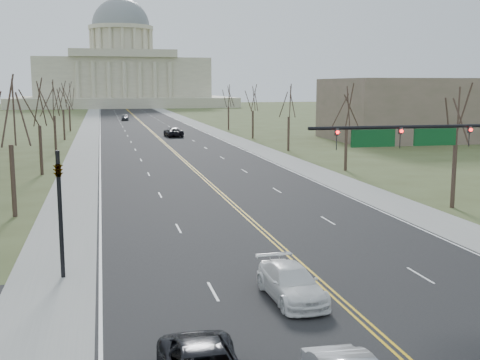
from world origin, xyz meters
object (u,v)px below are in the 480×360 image
signal_left (60,200)px  car_far_nb (173,132)px  signal_mast (433,146)px  car_sb_inner_second (291,283)px  car_far_sb (125,117)px

signal_left → car_far_nb: bearing=79.5°
signal_mast → car_sb_inner_second: (-9.41, -5.17, -5.04)m
signal_mast → car_far_sb: 129.30m
signal_left → car_sb_inner_second: bearing=-28.5°
signal_left → car_far_sb: (7.95, 128.73, -2.94)m
car_sb_inner_second → car_far_sb: car_far_sb is taller
car_far_nb → car_sb_inner_second: bearing=81.3°
car_sb_inner_second → signal_mast: bearing=26.2°
signal_left → car_far_nb: size_ratio=1.03×
signal_mast → car_sb_inner_second: 11.86m
car_sb_inner_second → car_far_sb: size_ratio=1.08×
car_far_nb → signal_left: bearing=74.1°
signal_mast → car_far_nb: signal_mast is taller
signal_mast → car_far_sb: (-11.00, 128.73, -4.99)m
car_sb_inner_second → car_far_nb: (4.71, 82.10, 0.10)m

